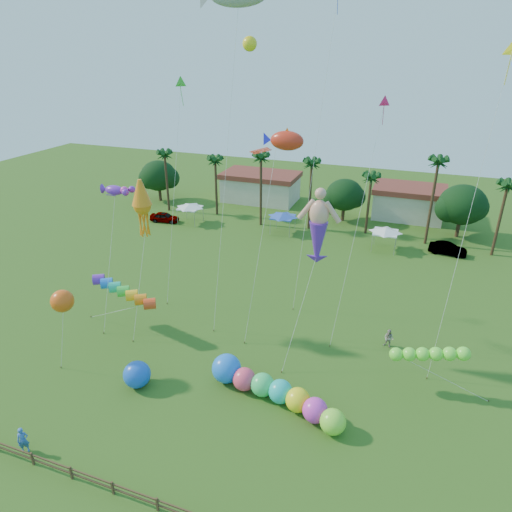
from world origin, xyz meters
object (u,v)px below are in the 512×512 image
(car_a, at_px, (164,217))
(blue_ball, at_px, (137,374))
(caterpillar_inflatable, at_px, (271,389))
(car_b, at_px, (448,249))
(spectator_b, at_px, (389,339))
(spectator_a, at_px, (23,440))

(car_a, xyz_separation_m, blue_ball, (16.90, -32.50, 0.31))
(caterpillar_inflatable, height_order, blue_ball, caterpillar_inflatable)
(car_b, distance_m, spectator_b, 23.33)
(car_a, bearing_deg, blue_ball, -159.17)
(caterpillar_inflatable, bearing_deg, car_a, 145.71)
(car_b, height_order, spectator_a, spectator_a)
(spectator_a, bearing_deg, car_a, 69.71)
(car_a, bearing_deg, caterpillar_inflatable, -145.00)
(car_b, bearing_deg, blue_ball, 153.16)
(blue_ball, bearing_deg, car_b, 56.73)
(car_b, bearing_deg, spectator_b, 173.92)
(car_b, distance_m, blue_ball, 41.42)
(car_b, height_order, spectator_b, spectator_b)
(spectator_b, bearing_deg, spectator_a, -118.46)
(car_a, xyz_separation_m, car_b, (39.62, 2.13, 0.01))
(spectator_a, relative_size, spectator_b, 1.08)
(car_a, distance_m, spectator_a, 42.70)
(car_a, relative_size, spectator_b, 2.48)
(spectator_a, bearing_deg, spectator_b, 4.52)
(spectator_b, distance_m, caterpillar_inflatable, 12.33)
(car_a, relative_size, caterpillar_inflatable, 0.39)
(blue_ball, bearing_deg, spectator_a, -112.34)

